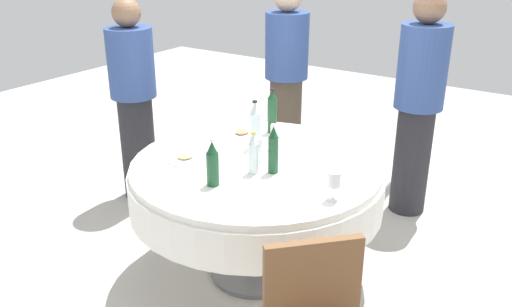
% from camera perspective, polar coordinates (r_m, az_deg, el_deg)
% --- Properties ---
extents(ground_plane, '(10.00, 10.00, 0.00)m').
position_cam_1_polar(ground_plane, '(3.46, -0.00, -12.26)').
color(ground_plane, '#B7B2A8').
extents(dining_table, '(1.46, 1.46, 0.74)m').
position_cam_1_polar(dining_table, '(3.16, -0.00, -3.40)').
color(dining_table, white).
rests_on(dining_table, ground_plane).
extents(bottle_dark_green_left, '(0.07, 0.07, 0.26)m').
position_cam_1_polar(bottle_dark_green_left, '(2.80, -4.57, -1.10)').
color(bottle_dark_green_left, '#194728').
rests_on(bottle_dark_green_left, dining_table).
extents(bottle_dark_green_rear, '(0.06, 0.06, 0.30)m').
position_cam_1_polar(bottle_dark_green_rear, '(3.52, 1.70, 4.37)').
color(bottle_dark_green_rear, '#194728').
rests_on(bottle_dark_green_rear, dining_table).
extents(bottle_dark_green_east, '(0.06, 0.06, 0.28)m').
position_cam_1_polar(bottle_dark_green_east, '(2.93, 1.82, 0.35)').
color(bottle_dark_green_east, '#194728').
rests_on(bottle_dark_green_east, dining_table).
extents(bottle_clear_south, '(0.07, 0.07, 0.30)m').
position_cam_1_polar(bottle_clear_south, '(3.26, -0.12, 2.87)').
color(bottle_clear_south, silver).
rests_on(bottle_clear_south, dining_table).
extents(bottle_clear_near, '(0.06, 0.06, 0.24)m').
position_cam_1_polar(bottle_clear_near, '(2.93, -0.29, -0.08)').
color(bottle_clear_near, silver).
rests_on(bottle_clear_near, dining_table).
extents(wine_glass_south, '(0.06, 0.06, 0.15)m').
position_cam_1_polar(wine_glass_south, '(3.26, 2.08, 2.21)').
color(wine_glass_south, white).
rests_on(wine_glass_south, dining_table).
extents(wine_glass_near, '(0.07, 0.07, 0.15)m').
position_cam_1_polar(wine_glass_near, '(2.67, 8.15, -2.76)').
color(wine_glass_near, white).
rests_on(wine_glass_near, dining_table).
extents(wine_glass_right, '(0.06, 0.06, 0.14)m').
position_cam_1_polar(wine_glass_right, '(3.08, 0.10, 0.86)').
color(wine_glass_right, white).
rests_on(wine_glass_right, dining_table).
extents(plate_west, '(0.21, 0.21, 0.04)m').
position_cam_1_polar(plate_west, '(3.16, -7.39, -0.50)').
color(plate_west, white).
rests_on(plate_west, dining_table).
extents(plate_north, '(0.21, 0.21, 0.04)m').
position_cam_1_polar(plate_north, '(3.50, -1.49, 2.05)').
color(plate_north, white).
rests_on(plate_north, dining_table).
extents(plate_mid, '(0.21, 0.21, 0.02)m').
position_cam_1_polar(plate_mid, '(2.93, 9.05, -2.52)').
color(plate_mid, white).
rests_on(plate_mid, dining_table).
extents(plate_outer, '(0.26, 0.26, 0.02)m').
position_cam_1_polar(plate_outer, '(3.28, 6.21, 0.38)').
color(plate_outer, white).
rests_on(plate_outer, dining_table).
extents(spoon_rear, '(0.08, 0.17, 0.00)m').
position_cam_1_polar(spoon_rear, '(2.71, -0.50, -4.58)').
color(spoon_rear, silver).
rests_on(spoon_rear, dining_table).
extents(fork_east, '(0.02, 0.18, 0.00)m').
position_cam_1_polar(fork_east, '(2.92, -10.33, -2.87)').
color(fork_east, silver).
rests_on(fork_east, dining_table).
extents(knife_south, '(0.17, 0.08, 0.00)m').
position_cam_1_polar(knife_south, '(2.63, -5.48, -5.54)').
color(knife_south, silver).
rests_on(knife_south, dining_table).
extents(person_left, '(0.34, 0.34, 1.60)m').
position_cam_1_polar(person_left, '(4.39, 3.18, 7.49)').
color(person_left, '#4C3F33').
rests_on(person_left, ground_plane).
extents(person_rear, '(0.34, 0.34, 1.61)m').
position_cam_1_polar(person_rear, '(4.01, 16.63, 5.14)').
color(person_rear, '#26262B').
rests_on(person_rear, ground_plane).
extents(person_east, '(0.34, 0.34, 1.53)m').
position_cam_1_polar(person_east, '(4.18, -12.65, 5.62)').
color(person_east, '#26262B').
rests_on(person_east, ground_plane).
extents(tent_pole_main, '(0.07, 0.07, 2.62)m').
position_cam_1_polar(tent_pole_main, '(4.91, 18.04, 13.70)').
color(tent_pole_main, '#B2B5B7').
rests_on(tent_pole_main, ground_plane).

